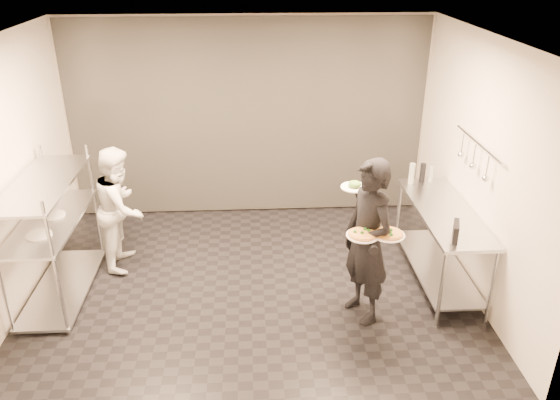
{
  "coord_description": "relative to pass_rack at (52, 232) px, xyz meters",
  "views": [
    {
      "loc": [
        0.03,
        -5.35,
        3.63
      ],
      "look_at": [
        0.33,
        -0.03,
        1.1
      ],
      "focal_mm": 35.0,
      "sensor_mm": 36.0,
      "label": 1
    }
  ],
  "objects": [
    {
      "name": "room_shell",
      "position": [
        2.15,
        1.18,
        0.63
      ],
      "size": [
        5.0,
        4.0,
        2.8
      ],
      "color": "black",
      "rests_on": "ground"
    },
    {
      "name": "pass_rack",
      "position": [
        0.0,
        0.0,
        0.0
      ],
      "size": [
        0.6,
        1.6,
        1.5
      ],
      "color": "#ACAFB3",
      "rests_on": "ground"
    },
    {
      "name": "prep_counter",
      "position": [
        4.33,
        0.0,
        -0.14
      ],
      "size": [
        0.6,
        1.8,
        0.92
      ],
      "color": "#ACAFB3",
      "rests_on": "ground"
    },
    {
      "name": "utensil_rail",
      "position": [
        4.58,
        0.0,
        0.78
      ],
      "size": [
        0.07,
        1.2,
        0.31
      ],
      "color": "#ACAFB3",
      "rests_on": "room_shell"
    },
    {
      "name": "waiter",
      "position": [
        3.33,
        -0.61,
        0.12
      ],
      "size": [
        0.65,
        0.76,
        1.77
      ],
      "primitive_type": "imported",
      "rotation": [
        0.0,
        0.0,
        -1.16
      ],
      "color": "black",
      "rests_on": "ground"
    },
    {
      "name": "chef",
      "position": [
        0.61,
        0.6,
        -0.01
      ],
      "size": [
        0.6,
        0.76,
        1.51
      ],
      "primitive_type": "imported",
      "rotation": [
        0.0,
        0.0,
        1.53
      ],
      "color": "white",
      "rests_on": "ground"
    },
    {
      "name": "pizza_plate_near",
      "position": [
        3.24,
        -0.79,
        0.31
      ],
      "size": [
        0.32,
        0.32,
        0.05
      ],
      "color": "white",
      "rests_on": "waiter"
    },
    {
      "name": "pizza_plate_far",
      "position": [
        3.49,
        -0.79,
        0.31
      ],
      "size": [
        0.32,
        0.32,
        0.05
      ],
      "color": "white",
      "rests_on": "waiter"
    },
    {
      "name": "salad_plate",
      "position": [
        3.22,
        -0.34,
        0.62
      ],
      "size": [
        0.28,
        0.28,
        0.07
      ],
      "color": "white",
      "rests_on": "waiter"
    },
    {
      "name": "pos_monitor",
      "position": [
        4.21,
        -0.66,
        0.24
      ],
      "size": [
        0.13,
        0.25,
        0.18
      ],
      "primitive_type": "cube",
      "rotation": [
        0.0,
        0.0,
        -0.34
      ],
      "color": "black",
      "rests_on": "prep_counter"
    },
    {
      "name": "bottle_green",
      "position": [
        4.16,
        0.76,
        0.28
      ],
      "size": [
        0.07,
        0.07,
        0.26
      ],
      "primitive_type": "cylinder",
      "color": "gray",
      "rests_on": "prep_counter"
    },
    {
      "name": "bottle_clear",
      "position": [
        4.42,
        0.8,
        0.25
      ],
      "size": [
        0.06,
        0.06,
        0.19
      ],
      "primitive_type": "cylinder",
      "color": "gray",
      "rests_on": "prep_counter"
    },
    {
      "name": "bottle_dark",
      "position": [
        4.31,
        0.8,
        0.27
      ],
      "size": [
        0.07,
        0.07,
        0.24
      ],
      "primitive_type": "cylinder",
      "color": "black",
      "rests_on": "prep_counter"
    }
  ]
}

